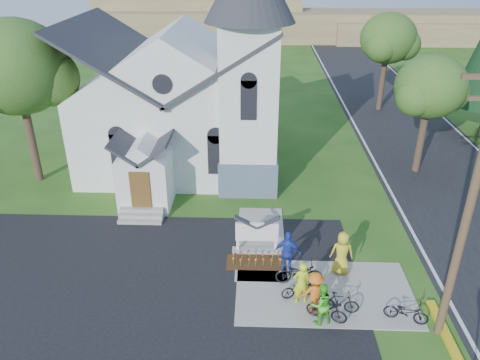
{
  "coord_description": "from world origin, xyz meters",
  "views": [
    {
      "loc": [
        -1.34,
        -14.22,
        12.37
      ],
      "look_at": [
        -2.01,
        5.0,
        2.69
      ],
      "focal_mm": 35.0,
      "sensor_mm": 36.0,
      "label": 1
    }
  ],
  "objects_px": {
    "cyclist_2": "(288,253)",
    "bike_3": "(340,302)",
    "bike_0": "(301,289)",
    "cyclist_3": "(315,293)",
    "cyclist_1": "(321,304)",
    "bike_4": "(406,312)",
    "utility_pole": "(473,200)",
    "church_sign": "(257,232)",
    "cyclist_0": "(301,283)",
    "cyclist_4": "(342,253)",
    "bike_1": "(327,310)",
    "bike_2": "(299,273)"
  },
  "relations": [
    {
      "from": "bike_2",
      "to": "utility_pole",
      "type": "bearing_deg",
      "value": -118.9
    },
    {
      "from": "cyclist_2",
      "to": "bike_4",
      "type": "height_order",
      "value": "cyclist_2"
    },
    {
      "from": "bike_3",
      "to": "bike_4",
      "type": "bearing_deg",
      "value": -91.2
    },
    {
      "from": "cyclist_0",
      "to": "bike_1",
      "type": "distance_m",
      "value": 1.36
    },
    {
      "from": "bike_2",
      "to": "bike_4",
      "type": "xyz_separation_m",
      "value": [
        3.74,
        -2.02,
        -0.08
      ]
    },
    {
      "from": "church_sign",
      "to": "bike_4",
      "type": "xyz_separation_m",
      "value": [
        5.44,
        -4.22,
        -0.56
      ]
    },
    {
      "from": "bike_3",
      "to": "bike_4",
      "type": "distance_m",
      "value": 2.38
    },
    {
      "from": "cyclist_1",
      "to": "cyclist_4",
      "type": "relative_size",
      "value": 0.87
    },
    {
      "from": "cyclist_0",
      "to": "bike_1",
      "type": "bearing_deg",
      "value": 120.17
    },
    {
      "from": "bike_3",
      "to": "cyclist_0",
      "type": "bearing_deg",
      "value": 78.64
    },
    {
      "from": "cyclist_0",
      "to": "bike_3",
      "type": "bearing_deg",
      "value": 148.19
    },
    {
      "from": "church_sign",
      "to": "cyclist_2",
      "type": "xyz_separation_m",
      "value": [
        1.28,
        -1.52,
        0.01
      ]
    },
    {
      "from": "cyclist_4",
      "to": "cyclist_2",
      "type": "bearing_deg",
      "value": 8.4
    },
    {
      "from": "utility_pole",
      "to": "bike_3",
      "type": "distance_m",
      "value": 6.07
    },
    {
      "from": "bike_2",
      "to": "bike_4",
      "type": "bearing_deg",
      "value": -120.06
    },
    {
      "from": "church_sign",
      "to": "cyclist_0",
      "type": "relative_size",
      "value": 1.21
    },
    {
      "from": "church_sign",
      "to": "bike_0",
      "type": "bearing_deg",
      "value": -60.69
    },
    {
      "from": "bike_2",
      "to": "bike_3",
      "type": "relative_size",
      "value": 1.29
    },
    {
      "from": "cyclist_1",
      "to": "cyclist_2",
      "type": "bearing_deg",
      "value": -90.15
    },
    {
      "from": "bike_1",
      "to": "bike_4",
      "type": "height_order",
      "value": "bike_1"
    },
    {
      "from": "cyclist_0",
      "to": "cyclist_2",
      "type": "relative_size",
      "value": 0.92
    },
    {
      "from": "bike_1",
      "to": "cyclist_4",
      "type": "distance_m",
      "value": 3.05
    },
    {
      "from": "cyclist_2",
      "to": "cyclist_1",
      "type": "bearing_deg",
      "value": 123.56
    },
    {
      "from": "bike_0",
      "to": "cyclist_2",
      "type": "relative_size",
      "value": 0.79
    },
    {
      "from": "cyclist_3",
      "to": "cyclist_1",
      "type": "bearing_deg",
      "value": 102.33
    },
    {
      "from": "utility_pole",
      "to": "bike_0",
      "type": "height_order",
      "value": "utility_pole"
    },
    {
      "from": "bike_0",
      "to": "church_sign",
      "type": "bearing_deg",
      "value": 17.09
    },
    {
      "from": "cyclist_2",
      "to": "cyclist_0",
      "type": "bearing_deg",
      "value": 116.88
    },
    {
      "from": "utility_pole",
      "to": "cyclist_4",
      "type": "xyz_separation_m",
      "value": [
        -3.05,
        3.28,
        -4.38
      ]
    },
    {
      "from": "cyclist_1",
      "to": "bike_1",
      "type": "relative_size",
      "value": 1.1
    },
    {
      "from": "bike_2",
      "to": "bike_4",
      "type": "relative_size",
      "value": 1.2
    },
    {
      "from": "cyclist_2",
      "to": "bike_3",
      "type": "xyz_separation_m",
      "value": [
        1.82,
        -2.3,
        -0.54
      ]
    },
    {
      "from": "cyclist_3",
      "to": "bike_3",
      "type": "relative_size",
      "value": 1.17
    },
    {
      "from": "cyclist_1",
      "to": "cyclist_4",
      "type": "height_order",
      "value": "cyclist_4"
    },
    {
      "from": "bike_1",
      "to": "cyclist_3",
      "type": "height_order",
      "value": "cyclist_3"
    },
    {
      "from": "utility_pole",
      "to": "cyclist_1",
      "type": "xyz_separation_m",
      "value": [
        -4.26,
        0.3,
        -4.51
      ]
    },
    {
      "from": "utility_pole",
      "to": "cyclist_0",
      "type": "height_order",
      "value": "utility_pole"
    },
    {
      "from": "cyclist_0",
      "to": "bike_0",
      "type": "xyz_separation_m",
      "value": [
        0.02,
        0.26,
        -0.5
      ]
    },
    {
      "from": "bike_0",
      "to": "bike_2",
      "type": "bearing_deg",
      "value": -11.42
    },
    {
      "from": "cyclist_0",
      "to": "bike_4",
      "type": "distance_m",
      "value": 3.89
    },
    {
      "from": "bike_4",
      "to": "utility_pole",
      "type": "bearing_deg",
      "value": -95.11
    },
    {
      "from": "cyclist_3",
      "to": "bike_4",
      "type": "bearing_deg",
      "value": 169.7
    },
    {
      "from": "utility_pole",
      "to": "bike_2",
      "type": "height_order",
      "value": "utility_pole"
    },
    {
      "from": "bike_0",
      "to": "cyclist_3",
      "type": "relative_size",
      "value": 0.9
    },
    {
      "from": "cyclist_3",
      "to": "bike_3",
      "type": "bearing_deg",
      "value": 175.94
    },
    {
      "from": "cyclist_2",
      "to": "bike_2",
      "type": "bearing_deg",
      "value": 135.96
    },
    {
      "from": "cyclist_3",
      "to": "bike_3",
      "type": "xyz_separation_m",
      "value": [
        0.96,
        -0.01,
        -0.42
      ]
    },
    {
      "from": "bike_1",
      "to": "cyclist_2",
      "type": "relative_size",
      "value": 0.78
    },
    {
      "from": "cyclist_3",
      "to": "cyclist_4",
      "type": "distance_m",
      "value": 2.76
    },
    {
      "from": "cyclist_2",
      "to": "bike_3",
      "type": "relative_size",
      "value": 1.34
    }
  ]
}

